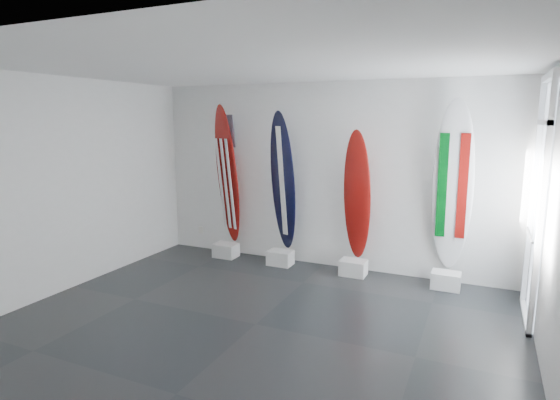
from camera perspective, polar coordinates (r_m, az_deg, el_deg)
The scene contains 16 objects.
floor at distance 5.66m, azimuth -3.05°, elevation -15.24°, with size 6.00×6.00×0.00m, color black.
ceiling at distance 5.14m, azimuth -3.38°, elevation 16.56°, with size 6.00×6.00×0.00m, color white.
wall_back at distance 7.47m, azimuth 5.71°, elevation 3.00°, with size 6.00×6.00×0.00m, color white.
wall_front at distance 3.25m, azimuth -24.22°, elevation -7.28°, with size 6.00×6.00×0.00m, color white.
wall_left at distance 7.09m, azimuth -25.26°, elevation 1.68°, with size 5.00×5.00×0.00m, color white.
wall_right at distance 4.66m, azimuth 31.63°, elevation -2.82°, with size 5.00×5.00×0.00m, color white.
display_block_usa at distance 8.19m, azimuth -6.78°, elevation -6.26°, with size 0.40×0.30×0.24m, color silver.
surfboard_usa at distance 8.00m, azimuth -6.61°, elevation 3.11°, with size 0.55×0.08×2.44m, color maroon.
display_block_navy at distance 7.71m, azimuth 0.05°, elevation -7.23°, with size 0.40×0.30×0.24m, color silver.
surfboard_navy at distance 7.52m, azimuth 0.36°, elevation 2.29°, with size 0.53×0.08×2.32m, color black.
display_block_swiss at distance 7.31m, azimuth 9.14°, elevation -8.35°, with size 0.40×0.30×0.24m, color silver.
surfboard_swiss at distance 7.13m, azimuth 9.61°, elevation 0.55°, with size 0.46×0.08×2.03m, color maroon.
display_block_italy at distance 7.10m, azimuth 20.01°, elevation -9.42°, with size 0.40×0.30×0.24m, color silver.
surfboard_italy at distance 6.88m, azimuth 20.76°, elevation 1.55°, with size 0.56×0.08×2.49m, color silver.
wall_outlet at distance 8.75m, azimuth -9.86°, elevation -3.70°, with size 0.09×0.02×0.13m, color silver.
glass_door at distance 6.19m, azimuth 29.59°, elevation -0.48°, with size 0.12×1.16×2.85m, color white, non-canonical shape.
Camera 1 is at (2.37, -4.52, 2.43)m, focal length 29.26 mm.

